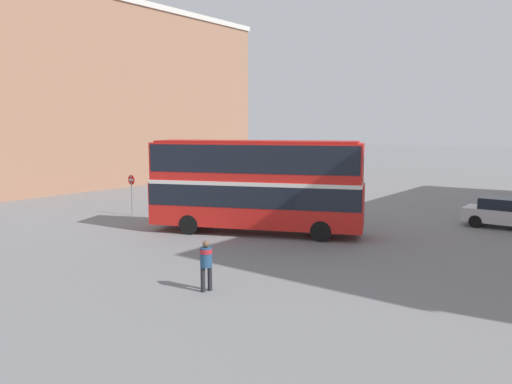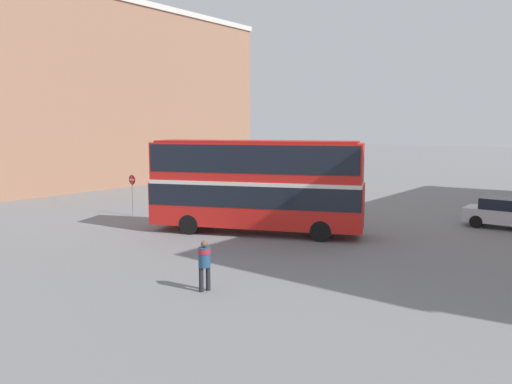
{
  "view_description": "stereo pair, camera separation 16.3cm",
  "coord_description": "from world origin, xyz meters",
  "px_view_note": "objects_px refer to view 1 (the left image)",
  "views": [
    {
      "loc": [
        16.14,
        -20.14,
        5.48
      ],
      "look_at": [
        0.87,
        -0.16,
        2.13
      ],
      "focal_mm": 35.0,
      "sensor_mm": 36.0,
      "label": 1
    },
    {
      "loc": [
        16.27,
        -20.04,
        5.48
      ],
      "look_at": [
        0.87,
        -0.16,
        2.13
      ],
      "focal_mm": 35.0,
      "sensor_mm": 36.0,
      "label": 2
    }
  ],
  "objects_px": {
    "parked_car_kerb_near": "(503,213)",
    "no_entry_sign": "(132,189)",
    "double_decker_bus": "(256,181)",
    "pedestrian_foreground": "(206,260)"
  },
  "relations": [
    {
      "from": "double_decker_bus",
      "to": "parked_car_kerb_near",
      "type": "bearing_deg",
      "value": 19.84
    },
    {
      "from": "double_decker_bus",
      "to": "pedestrian_foreground",
      "type": "bearing_deg",
      "value": -86.46
    },
    {
      "from": "parked_car_kerb_near",
      "to": "no_entry_sign",
      "type": "distance_m",
      "value": 21.31
    },
    {
      "from": "double_decker_bus",
      "to": "parked_car_kerb_near",
      "type": "height_order",
      "value": "double_decker_bus"
    },
    {
      "from": "parked_car_kerb_near",
      "to": "no_entry_sign",
      "type": "relative_size",
      "value": 1.58
    },
    {
      "from": "double_decker_bus",
      "to": "parked_car_kerb_near",
      "type": "relative_size",
      "value": 2.75
    },
    {
      "from": "no_entry_sign",
      "to": "parked_car_kerb_near",
      "type": "bearing_deg",
      "value": 27.4
    },
    {
      "from": "double_decker_bus",
      "to": "no_entry_sign",
      "type": "distance_m",
      "value": 9.22
    },
    {
      "from": "pedestrian_foreground",
      "to": "no_entry_sign",
      "type": "height_order",
      "value": "no_entry_sign"
    },
    {
      "from": "double_decker_bus",
      "to": "parked_car_kerb_near",
      "type": "distance_m",
      "value": 13.56
    }
  ]
}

